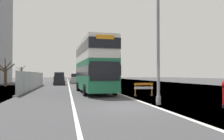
{
  "coord_description": "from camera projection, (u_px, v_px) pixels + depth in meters",
  "views": [
    {
      "loc": [
        -3.36,
        -11.9,
        1.8
      ],
      "look_at": [
        0.42,
        6.68,
        2.2
      ],
      "focal_mm": 35.87,
      "sensor_mm": 36.0,
      "label": 1
    }
  ],
  "objects": [
    {
      "name": "construction_site_fence",
      "position": [
        34.0,
        81.0,
        28.04
      ],
      "size": [
        0.44,
        20.6,
        2.18
      ],
      "color": "#A8AAAD",
      "rests_on": "ground"
    },
    {
      "name": "ground",
      "position": [
        137.0,
        108.0,
        12.52
      ],
      "size": [
        140.0,
        280.0,
        0.1
      ],
      "color": "#38383A"
    },
    {
      "name": "car_receding_mid",
      "position": [
        75.0,
        79.0,
        46.7
      ],
      "size": [
        1.96,
        3.81,
        2.02
      ],
      "color": "gray",
      "rests_on": "ground"
    },
    {
      "name": "car_receding_far",
      "position": [
        60.0,
        78.0,
        51.97
      ],
      "size": [
        2.03,
        3.85,
        2.2
      ],
      "color": "black",
      "rests_on": "ground"
    },
    {
      "name": "double_decker_bus",
      "position": [
        94.0,
        66.0,
        22.32
      ],
      "size": [
        3.21,
        10.53,
        5.09
      ],
      "color": "#1E6B47",
      "rests_on": "ground"
    },
    {
      "name": "bare_tree_far_verge_mid",
      "position": [
        22.0,
        73.0,
        59.85
      ],
      "size": [
        2.32,
        3.09,
        4.34
      ],
      "color": "#4C3D2D",
      "rests_on": "ground"
    },
    {
      "name": "lamppost_foreground",
      "position": [
        158.0,
        38.0,
        13.46
      ],
      "size": [
        0.29,
        0.7,
        8.51
      ],
      "color": "gray",
      "rests_on": "ground"
    },
    {
      "name": "roadworks_barrier",
      "position": [
        144.0,
        88.0,
        18.87
      ],
      "size": [
        1.63,
        0.47,
        1.11
      ],
      "color": "orange",
      "rests_on": "ground"
    },
    {
      "name": "bare_tree_far_verge_near",
      "position": [
        5.0,
        73.0,
        34.69
      ],
      "size": [
        2.79,
        2.91,
        4.31
      ],
      "color": "#4C3D2D",
      "rests_on": "ground"
    },
    {
      "name": "car_oncoming_near",
      "position": [
        59.0,
        79.0,
        39.34
      ],
      "size": [
        1.97,
        4.12,
        2.22
      ],
      "color": "black",
      "rests_on": "ground"
    }
  ]
}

